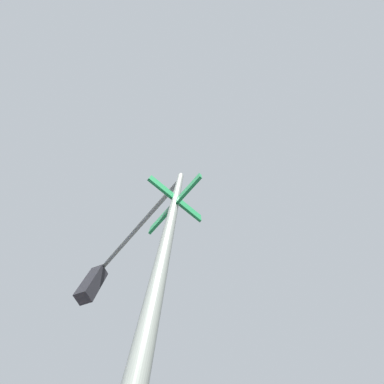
# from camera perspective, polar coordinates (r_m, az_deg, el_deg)

# --- Properties ---
(traffic_signal_near) EXTENTS (1.95, 3.21, 5.62)m
(traffic_signal_near) POSITION_cam_1_polar(r_m,az_deg,el_deg) (3.62, -18.68, -17.52)
(traffic_signal_near) COLOR #474C47
(traffic_signal_near) RESTS_ON ground_plane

